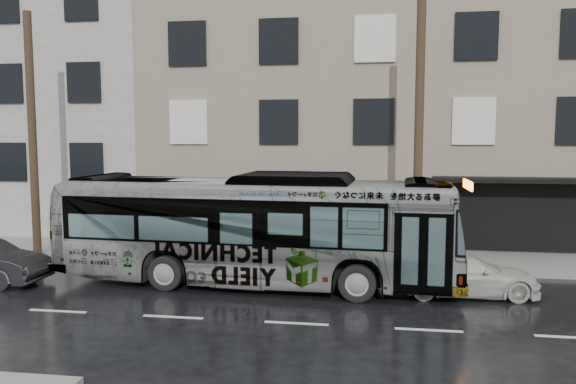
# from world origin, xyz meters

# --- Properties ---
(ground) EXTENTS (120.00, 120.00, 0.00)m
(ground) POSITION_xyz_m (0.00, 0.00, 0.00)
(ground) COLOR black
(ground) RESTS_ON ground
(sidewalk) EXTENTS (90.00, 3.60, 0.15)m
(sidewalk) POSITION_xyz_m (0.00, 4.90, 0.07)
(sidewalk) COLOR gray
(sidewalk) RESTS_ON ground
(building_taupe) EXTENTS (20.00, 12.00, 11.00)m
(building_taupe) POSITION_xyz_m (5.00, 12.70, 5.50)
(building_taupe) COLOR gray
(building_taupe) RESTS_ON ground
(utility_pole_front) EXTENTS (0.30, 0.30, 9.00)m
(utility_pole_front) POSITION_xyz_m (6.50, 3.30, 4.65)
(utility_pole_front) COLOR #413220
(utility_pole_front) RESTS_ON sidewalk
(utility_pole_rear) EXTENTS (0.30, 0.30, 9.00)m
(utility_pole_rear) POSITION_xyz_m (-7.50, 3.30, 4.65)
(utility_pole_rear) COLOR #413220
(utility_pole_rear) RESTS_ON sidewalk
(sign_post) EXTENTS (0.06, 0.06, 2.40)m
(sign_post) POSITION_xyz_m (7.60, 3.30, 1.35)
(sign_post) COLOR slate
(sign_post) RESTS_ON sidewalk
(bus) EXTENTS (12.68, 3.59, 3.49)m
(bus) POSITION_xyz_m (1.40, 1.02, 1.75)
(bus) COLOR #B2B2B2
(bus) RESTS_ON ground
(white_sedan) EXTENTS (4.43, 2.07, 1.25)m
(white_sedan) POSITION_xyz_m (7.65, 0.75, 0.63)
(white_sedan) COLOR beige
(white_sedan) RESTS_ON ground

